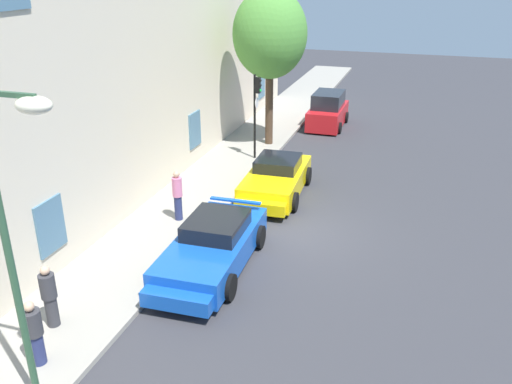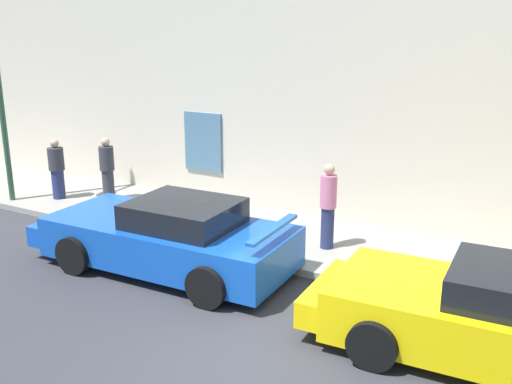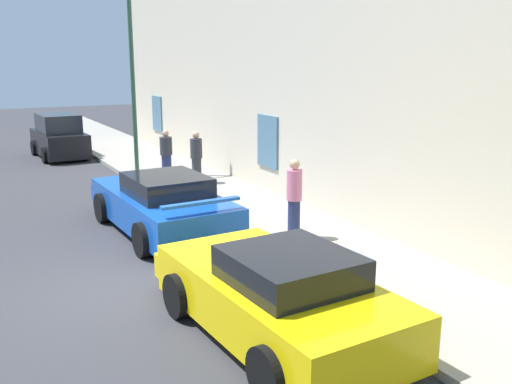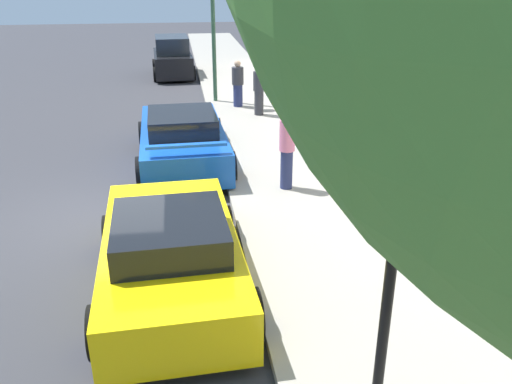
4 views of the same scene
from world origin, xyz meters
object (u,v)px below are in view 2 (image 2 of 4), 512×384
Objects in this scene: sportscar_red_lead at (162,236)px; pedestrian_strolling at (107,169)px; sportscar_yellow_flank at (476,315)px; pedestrian_admiring at (57,169)px; pedestrian_bystander at (328,205)px.

pedestrian_strolling is at bearing 145.96° from sportscar_red_lead.
sportscar_red_lead is 4.52m from pedestrian_strolling.
sportscar_yellow_flank is 3.02× the size of pedestrian_admiring.
pedestrian_bystander is at bearing 1.42° from pedestrian_admiring.
pedestrian_admiring is at bearing -156.14° from pedestrian_strolling.
sportscar_yellow_flank is at bearing -12.02° from pedestrian_admiring.
sportscar_yellow_flank is 4.08m from pedestrian_bystander.
sportscar_yellow_flank is (5.68, -0.28, -0.02)m from sportscar_red_lead.
pedestrian_strolling is 0.93× the size of pedestrian_bystander.
sportscar_yellow_flank is at bearing -16.58° from pedestrian_strolling.
pedestrian_strolling reaches higher than sportscar_yellow_flank.
pedestrian_admiring is (-10.63, 2.26, 0.31)m from sportscar_yellow_flank.
pedestrian_strolling is at bearing 23.86° from pedestrian_admiring.
pedestrian_admiring is 0.96× the size of pedestrian_strolling.
sportscar_yellow_flank is at bearing -37.13° from pedestrian_bystander.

